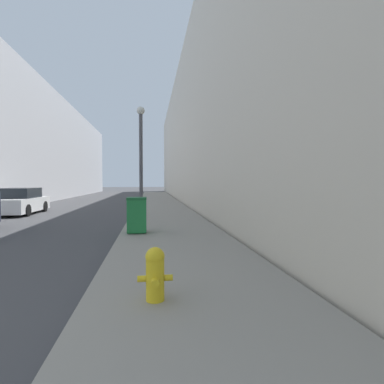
{
  "coord_description": "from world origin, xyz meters",
  "views": [
    {
      "loc": [
        4.76,
        -2.16,
        1.85
      ],
      "look_at": [
        7.78,
        19.63,
        1.07
      ],
      "focal_mm": 28.0,
      "sensor_mm": 36.0,
      "label": 1
    }
  ],
  "objects_px": {
    "trash_bin": "(137,215)",
    "lamppost": "(141,158)",
    "parked_sedan_near": "(20,202)",
    "fire_hydrant": "(155,272)"
  },
  "relations": [
    {
      "from": "trash_bin",
      "to": "parked_sedan_near",
      "type": "bearing_deg",
      "value": 130.73
    },
    {
      "from": "parked_sedan_near",
      "to": "trash_bin",
      "type": "bearing_deg",
      "value": -49.27
    },
    {
      "from": "trash_bin",
      "to": "lamppost",
      "type": "distance_m",
      "value": 5.05
    },
    {
      "from": "fire_hydrant",
      "to": "lamppost",
      "type": "height_order",
      "value": "lamppost"
    },
    {
      "from": "lamppost",
      "to": "parked_sedan_near",
      "type": "relative_size",
      "value": 1.23
    },
    {
      "from": "lamppost",
      "to": "parked_sedan_near",
      "type": "height_order",
      "value": "lamppost"
    },
    {
      "from": "parked_sedan_near",
      "to": "fire_hydrant",
      "type": "bearing_deg",
      "value": -61.85
    },
    {
      "from": "fire_hydrant",
      "to": "lamppost",
      "type": "relative_size",
      "value": 0.15
    },
    {
      "from": "lamppost",
      "to": "parked_sedan_near",
      "type": "xyz_separation_m",
      "value": [
        -6.87,
        3.44,
        -2.29
      ]
    },
    {
      "from": "fire_hydrant",
      "to": "trash_bin",
      "type": "distance_m",
      "value": 5.85
    }
  ]
}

